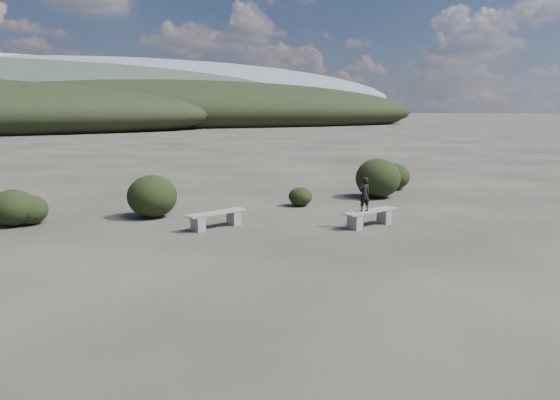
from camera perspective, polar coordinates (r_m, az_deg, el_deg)
ground at (r=12.06m, az=11.32°, el=-7.26°), size 1200.00×1200.00×0.00m
bench_left at (r=16.07m, az=-6.66°, el=-1.90°), size 1.99×0.90×0.49m
bench_right at (r=16.43m, az=9.39°, el=-1.71°), size 2.00×0.78×0.49m
seated_person at (r=16.10m, az=8.80°, el=0.60°), size 0.38×0.25×1.01m
shrub_a at (r=18.11m, az=-24.72°, el=-0.94°), size 1.09×1.09×0.89m
shrub_b at (r=18.01m, az=-13.21°, el=0.38°), size 1.59×1.59×1.37m
shrub_c at (r=19.67m, az=2.14°, el=0.35°), size 0.85×0.85×0.68m
shrub_d at (r=21.88m, az=10.20°, el=2.27°), size 1.77×1.77×1.55m
shrub_e at (r=24.33m, az=11.84°, el=2.42°), size 1.36×1.36×1.14m
shrub_f at (r=18.07m, az=-26.11°, el=-0.73°), size 1.30×1.30×1.10m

